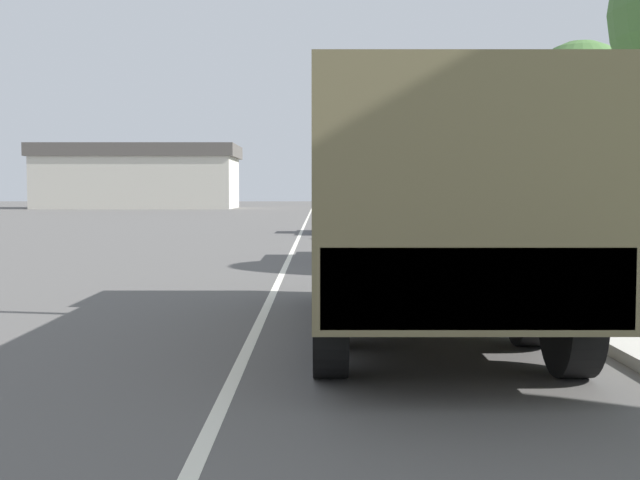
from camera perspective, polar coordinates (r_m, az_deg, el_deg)
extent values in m
plane|color=#565451|center=(36.39, -1.22, 0.94)|extent=(180.00, 180.00, 0.00)
cube|color=silver|center=(36.39, -1.22, 0.95)|extent=(0.12, 120.00, 0.00)
cube|color=beige|center=(36.57, 5.84, 1.03)|extent=(1.80, 120.00, 0.12)
cube|color=#4C7538|center=(37.28, 12.59, 0.94)|extent=(7.00, 120.00, 0.02)
cube|color=#474C38|center=(11.50, 5.66, 3.71)|extent=(2.40, 1.86, 2.20)
cube|color=brown|center=(8.21, 7.96, 3.29)|extent=(2.40, 4.77, 2.06)
cube|color=#474C38|center=(5.95, 11.04, -3.39)|extent=(2.28, 0.10, 0.60)
cube|color=red|center=(5.80, 2.33, -1.51)|extent=(0.12, 0.06, 0.12)
cube|color=red|center=(6.15, 19.38, -1.42)|extent=(0.12, 0.06, 0.12)
cylinder|color=black|center=(11.40, 0.40, -1.95)|extent=(0.30, 1.09, 1.09)
cylinder|color=black|center=(11.61, 10.85, -1.91)|extent=(0.30, 1.09, 1.09)
cylinder|color=black|center=(7.02, 0.69, -5.38)|extent=(0.30, 1.09, 1.09)
cylinder|color=black|center=(7.36, 17.38, -5.13)|extent=(0.30, 1.09, 1.09)
cylinder|color=black|center=(8.44, 0.56, -3.87)|extent=(0.30, 1.09, 1.09)
cylinder|color=black|center=(8.72, 14.56, -3.75)|extent=(0.30, 1.09, 1.09)
cube|color=silver|center=(19.07, 4.04, 0.16)|extent=(1.83, 4.48, 0.68)
cube|color=black|center=(19.13, 4.03, 2.23)|extent=(1.61, 2.02, 0.70)
cylinder|color=black|center=(20.47, 1.48, -0.16)|extent=(0.20, 0.64, 0.64)
cylinder|color=black|center=(20.58, 6.01, -0.15)|extent=(0.20, 0.64, 0.64)
cylinder|color=black|center=(17.62, 1.73, -0.75)|extent=(0.20, 0.64, 0.64)
cylinder|color=black|center=(17.74, 6.99, -0.75)|extent=(0.20, 0.64, 0.64)
cube|color=navy|center=(31.14, 1.80, 1.48)|extent=(1.70, 4.08, 0.70)
cube|color=black|center=(31.21, 1.80, 2.79)|extent=(1.50, 1.83, 0.72)
cylinder|color=black|center=(32.44, 0.39, 1.20)|extent=(0.20, 0.64, 0.64)
cylinder|color=black|center=(32.48, 3.05, 1.20)|extent=(0.20, 0.64, 0.64)
cylinder|color=black|center=(29.83, 0.43, 0.99)|extent=(0.20, 0.64, 0.64)
cylinder|color=black|center=(29.88, 3.32, 0.99)|extent=(0.20, 0.64, 0.64)
cylinder|color=#4C3D2D|center=(27.09, 17.86, 3.89)|extent=(0.25, 0.25, 3.73)
sphere|color=#477038|center=(27.26, 17.97, 9.80)|extent=(3.43, 3.43, 3.43)
cube|color=beige|center=(77.40, -12.79, 3.97)|extent=(17.92, 8.75, 4.74)
cube|color=#514C47|center=(77.49, -12.82, 6.16)|extent=(18.63, 9.10, 1.18)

